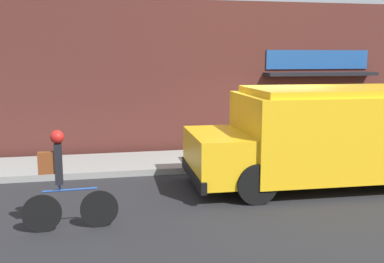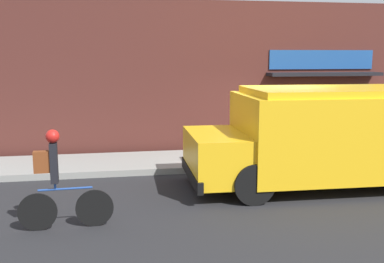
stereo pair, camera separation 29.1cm
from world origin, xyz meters
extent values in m
plane|color=#232326|center=(0.00, 0.00, 0.00)|extent=(70.00, 70.00, 0.00)
cube|color=gray|center=(0.00, 1.06, 0.08)|extent=(28.00, 2.12, 0.16)
cube|color=#4C231E|center=(0.00, 2.43, 2.24)|extent=(14.93, 0.18, 4.48)
cube|color=#1E4C93|center=(2.44, 2.32, 2.78)|extent=(3.36, 0.05, 0.57)
cube|color=black|center=(2.44, 2.05, 2.35)|extent=(3.52, 0.57, 0.10)
cube|color=yellow|center=(1.22, -1.53, 1.18)|extent=(4.80, 2.47, 1.78)
cube|color=yellow|center=(-1.73, -1.46, 0.78)|extent=(1.20, 2.20, 0.98)
cube|color=yellow|center=(1.22, -1.53, 2.14)|extent=(4.42, 2.27, 0.14)
cube|color=black|center=(-2.27, -1.45, 0.39)|extent=(0.17, 2.32, 0.24)
cube|color=red|center=(-0.06, -0.06, 1.27)|extent=(0.03, 0.44, 0.44)
cylinder|color=black|center=(-1.16, -0.45, 0.41)|extent=(0.83, 0.28, 0.82)
cylinder|color=black|center=(-1.21, -2.50, 0.41)|extent=(0.83, 0.28, 0.82)
cylinder|color=black|center=(2.50, -0.53, 0.41)|extent=(0.83, 0.28, 0.82)
cylinder|color=black|center=(-4.25, -3.14, 0.32)|extent=(0.65, 0.07, 0.64)
cylinder|color=black|center=(-5.18, -3.18, 0.32)|extent=(0.65, 0.07, 0.64)
cylinder|color=#234793|center=(-4.72, -3.16, 0.69)|extent=(0.89, 0.07, 0.04)
cylinder|color=#234793|center=(-4.88, -3.16, 0.75)|extent=(0.04, 0.04, 0.12)
cube|color=black|center=(-4.88, -3.16, 1.15)|extent=(0.13, 0.21, 0.67)
sphere|color=red|center=(-4.88, -3.16, 1.60)|extent=(0.23, 0.23, 0.23)
cube|color=brown|center=(-5.07, -3.17, 1.18)|extent=(0.27, 0.15, 0.36)
camera|label=1|loc=(-4.16, -10.63, 2.91)|focal=42.00mm
camera|label=2|loc=(-3.88, -10.68, 2.91)|focal=42.00mm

